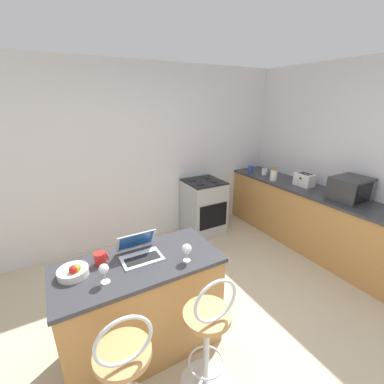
# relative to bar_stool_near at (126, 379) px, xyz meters

# --- Properties ---
(ground_plane) EXTENTS (20.00, 20.00, 0.00)m
(ground_plane) POSITION_rel_bar_stool_near_xyz_m (0.82, 0.02, -0.50)
(ground_plane) COLOR #BCAD8E
(wall_back) EXTENTS (12.00, 0.06, 2.60)m
(wall_back) POSITION_rel_bar_stool_near_xyz_m (0.82, 2.48, 0.80)
(wall_back) COLOR silver
(wall_back) RESTS_ON ground_plane
(breakfast_bar) EXTENTS (1.29, 0.62, 0.89)m
(breakfast_bar) POSITION_rel_bar_stool_near_xyz_m (0.29, 0.57, -0.05)
(breakfast_bar) COLOR #B27C42
(breakfast_bar) RESTS_ON ground_plane
(counter_right) EXTENTS (0.61, 2.97, 0.89)m
(counter_right) POSITION_rel_bar_stool_near_xyz_m (3.02, 0.99, -0.05)
(counter_right) COLOR #B27C42
(counter_right) RESTS_ON ground_plane
(bar_stool_near) EXTENTS (0.40, 0.40, 1.05)m
(bar_stool_near) POSITION_rel_bar_stool_near_xyz_m (0.00, 0.00, 0.00)
(bar_stool_near) COLOR silver
(bar_stool_near) RESTS_ON ground_plane
(bar_stool_far) EXTENTS (0.40, 0.40, 1.05)m
(bar_stool_far) POSITION_rel_bar_stool_near_xyz_m (0.59, 0.00, 0.00)
(bar_stool_far) COLOR silver
(bar_stool_far) RESTS_ON ground_plane
(laptop) EXTENTS (0.32, 0.28, 0.20)m
(laptop) POSITION_rel_bar_stool_near_xyz_m (0.33, 0.65, 0.44)
(laptop) COLOR silver
(laptop) RESTS_ON breakfast_bar
(microwave) EXTENTS (0.45, 0.38, 0.30)m
(microwave) POSITION_rel_bar_stool_near_xyz_m (3.05, 0.54, 0.54)
(microwave) COLOR #2D2D30
(microwave) RESTS_ON counter_right
(toaster) EXTENTS (0.20, 0.26, 0.19)m
(toaster) POSITION_rel_bar_stool_near_xyz_m (3.05, 1.21, 0.49)
(toaster) COLOR silver
(toaster) RESTS_ON counter_right
(stove_range) EXTENTS (0.57, 0.59, 0.90)m
(stove_range) POSITION_rel_bar_stool_near_xyz_m (1.88, 2.14, -0.05)
(stove_range) COLOR #9EA3A8
(stove_range) RESTS_ON ground_plane
(mug_red) EXTENTS (0.10, 0.09, 0.10)m
(mug_red) POSITION_rel_bar_stool_near_xyz_m (0.03, 0.69, 0.44)
(mug_red) COLOR red
(mug_red) RESTS_ON breakfast_bar
(storage_jar) EXTENTS (0.12, 0.12, 0.20)m
(storage_jar) POSITION_rel_bar_stool_near_xyz_m (2.85, 1.63, 0.49)
(storage_jar) COLOR silver
(storage_jar) RESTS_ON counter_right
(wine_glass_short) EXTENTS (0.07, 0.07, 0.15)m
(wine_glass_short) POSITION_rel_bar_stool_near_xyz_m (0.01, 0.45, 0.50)
(wine_glass_short) COLOR silver
(wine_glass_short) RESTS_ON breakfast_bar
(mug_white) EXTENTS (0.10, 0.08, 0.10)m
(mug_white) POSITION_rel_bar_stool_near_xyz_m (2.97, 1.95, 0.44)
(mug_white) COLOR white
(mug_white) RESTS_ON counter_right
(fruit_bowl) EXTENTS (0.22, 0.22, 0.11)m
(fruit_bowl) POSITION_rel_bar_stool_near_xyz_m (-0.17, 0.63, 0.43)
(fruit_bowl) COLOR silver
(fruit_bowl) RESTS_ON breakfast_bar
(mug_blue) EXTENTS (0.10, 0.08, 0.09)m
(mug_blue) POSITION_rel_bar_stool_near_xyz_m (2.93, 2.25, 0.44)
(mug_blue) COLOR #2D51AD
(mug_blue) RESTS_ON counter_right
(wine_glass_tall) EXTENTS (0.08, 0.08, 0.15)m
(wine_glass_tall) POSITION_rel_bar_stool_near_xyz_m (0.63, 0.40, 0.50)
(wine_glass_tall) COLOR silver
(wine_glass_tall) RESTS_ON breakfast_bar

